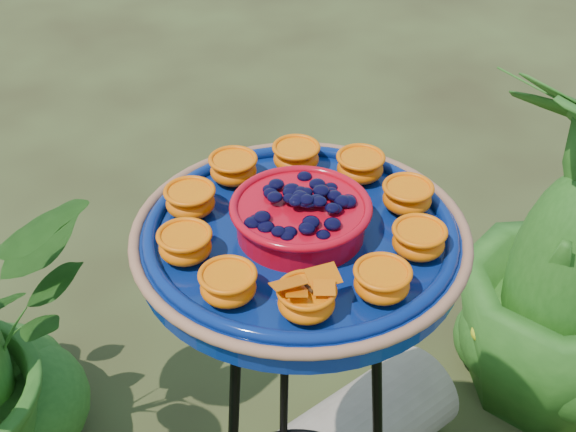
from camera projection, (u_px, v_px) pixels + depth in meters
The scene contains 3 objects.
tripod_stand at pixel (298, 418), 1.37m from camera, with size 0.37×0.38×0.91m.
feeder_dish at pixel (301, 233), 1.13m from camera, with size 0.52×0.52×0.11m.
shrub_back_right at pixel (574, 250), 1.88m from camera, with size 0.52×0.52×0.92m, color #215015.
Camera 1 is at (-0.30, -0.78, 1.64)m, focal length 50.00 mm.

